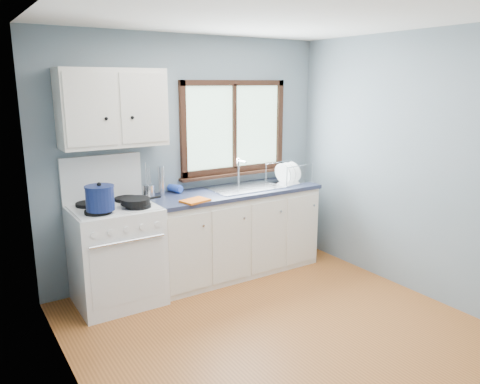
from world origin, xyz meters
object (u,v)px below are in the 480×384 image
thermos (161,181)px  sink (248,193)px  gas_range (116,252)px  dish_rack (289,177)px  stockpot (100,198)px  skillet (136,201)px  utensil_crock (149,192)px  base_cabinets (234,236)px

thermos → sink: bearing=-11.2°
gas_range → dish_rack: (2.01, -0.01, 0.49)m
dish_rack → gas_range: bearing=170.6°
thermos → dish_rack: bearing=-8.2°
sink → stockpot: 1.67m
sink → gas_range: bearing=-179.3°
sink → skillet: bearing=-173.3°
gas_range → dish_rack: bearing=-0.3°
gas_range → skillet: (0.16, -0.14, 0.49)m
thermos → utensil_crock: bearing=-153.5°
skillet → dish_rack: (1.85, 0.13, -0.00)m
stockpot → base_cabinets: bearing=7.5°
dish_rack → skillet: bearing=174.8°
skillet → dish_rack: size_ratio=0.83×
sink → skillet: sink is taller
base_cabinets → utensil_crock: utensil_crock is taller
thermos → skillet: bearing=-139.8°
base_cabinets → dish_rack: 0.91m
gas_range → thermos: 0.83m
base_cabinets → skillet: (-1.14, -0.16, 0.58)m
gas_range → utensil_crock: 0.64m
sink → utensil_crock: 1.11m
base_cabinets → skillet: bearing=-172.2°
skillet → thermos: bearing=31.2°
gas_range → skillet: size_ratio=3.31×
skillet → thermos: 0.53m
sink → utensil_crock: size_ratio=2.34×
dish_rack → sink: bearing=167.9°
gas_range → base_cabinets: (1.31, 0.02, -0.08)m
sink → dish_rack: 0.54m
stockpot → dish_rack: (2.18, 0.17, -0.09)m
base_cabinets → skillet: skillet is taller
skillet → thermos: (0.40, 0.34, 0.08)m
base_cabinets → stockpot: bearing=-172.5°
thermos → base_cabinets: bearing=-13.8°
skillet → dish_rack: dish_rack is taller
base_cabinets → utensil_crock: 1.09m
utensil_crock → thermos: utensil_crock is taller
gas_range → stockpot: bearing=-132.7°
utensil_crock → thermos: bearing=26.5°
sink → skillet: 1.34m
skillet → utensil_crock: bearing=39.0°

